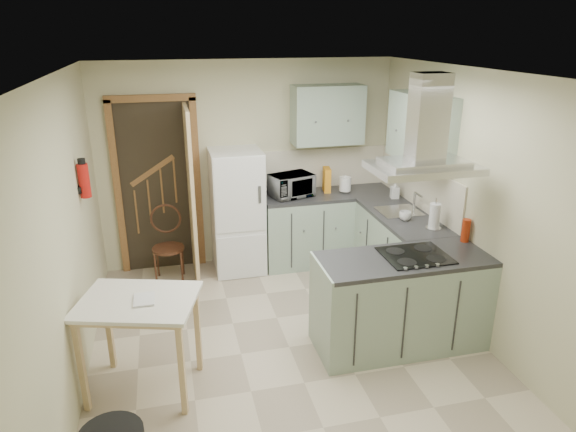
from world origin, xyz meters
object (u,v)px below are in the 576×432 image
object	(u,v)px
microwave	(291,185)
peninsula	(401,301)
extractor_hood	(423,168)
fridge	(237,212)
drop_leaf_table	(143,345)
bentwood_chair	(168,249)

from	to	relation	value
microwave	peninsula	bearing A→B (deg)	-91.40
microwave	extractor_hood	bearing A→B (deg)	-88.74
extractor_hood	microwave	bearing A→B (deg)	108.48
fridge	drop_leaf_table	xyz separation A→B (m)	(-1.09, -2.08, -0.33)
drop_leaf_table	microwave	distance (m)	2.79
peninsula	bentwood_chair	xyz separation A→B (m)	(-2.07, 1.84, -0.03)
extractor_hood	microwave	distance (m)	2.18
bentwood_chair	microwave	bearing A→B (deg)	9.39
peninsula	extractor_hood	size ratio (longest dim) A/B	1.72
drop_leaf_table	fridge	bearing A→B (deg)	79.01
microwave	bentwood_chair	bearing A→B (deg)	167.60
peninsula	bentwood_chair	size ratio (longest dim) A/B	1.87
fridge	extractor_hood	size ratio (longest dim) A/B	1.67
drop_leaf_table	microwave	xyz separation A→B (m)	(1.76, 2.07, 0.62)
peninsula	microwave	size ratio (longest dim) A/B	3.11
peninsula	extractor_hood	bearing A→B (deg)	0.00
fridge	bentwood_chair	distance (m)	0.92
fridge	microwave	size ratio (longest dim) A/B	3.01
extractor_hood	bentwood_chair	bearing A→B (deg)	139.76
extractor_hood	microwave	world-z (taller)	extractor_hood
peninsula	bentwood_chair	world-z (taller)	peninsula
peninsula	drop_leaf_table	bearing A→B (deg)	-177.41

